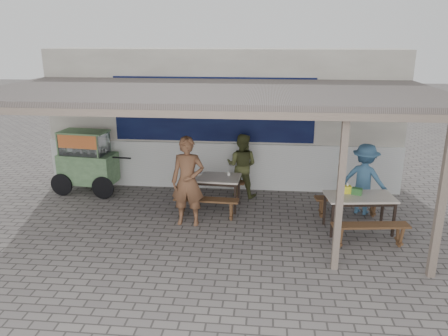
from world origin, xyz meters
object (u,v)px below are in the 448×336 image
patron_wall_side (242,165)px  condiment_bowl (199,173)px  bench_left_street (206,204)px  bench_right_wall (348,202)px  donation_box (357,191)px  bench_left_wall (216,185)px  tissue_box (347,189)px  bench_right_street (370,230)px  vendor_cart (87,160)px  patron_right_table (364,179)px  patron_street_side (188,181)px  condiment_jar (229,174)px  table_right (360,200)px  table_left (211,180)px

patron_wall_side → condiment_bowl: (-0.95, -0.70, -0.01)m
bench_left_street → condiment_bowl: size_ratio=6.58×
bench_right_wall → patron_wall_side: (-2.38, 1.07, 0.45)m
patron_wall_side → donation_box: patron_wall_side is taller
donation_box → bench_left_wall: bearing=154.1°
bench_left_wall → patron_wall_side: size_ratio=0.90×
tissue_box → donation_box: 0.19m
tissue_box → bench_right_street: bearing=-69.9°
bench_left_wall → vendor_cart: size_ratio=0.70×
bench_right_wall → condiment_bowl: size_ratio=6.82×
bench_left_street → patron_right_table: (3.42, 0.65, 0.46)m
bench_right_street → patron_right_table: bearing=76.5°
bench_right_street → bench_right_wall: bearing=90.0°
patron_street_side → tissue_box: (3.25, 0.16, -0.12)m
bench_left_wall → bench_right_street: size_ratio=0.97×
patron_street_side → tissue_box: bearing=3.1°
patron_right_table → condiment_jar: patron_right_table is taller
table_right → condiment_bowl: (-3.42, 1.07, 0.11)m
bench_left_wall → bench_left_street: bearing=-90.0°
patron_street_side → tissue_box: patron_street_side is taller
bench_right_street → tissue_box: size_ratio=9.90×
vendor_cart → condiment_bowl: bearing=-4.8°
table_left → bench_left_wall: (0.03, 0.62, -0.34)m
bench_right_street → condiment_jar: 3.36m
bench_left_wall → tissue_box: 3.21m
vendor_cart → patron_right_table: bearing=0.5°
bench_left_wall → bench_right_street: (3.16, -2.25, 0.00)m
vendor_cart → donation_box: bearing=-7.6°
condiment_bowl → bench_right_street: bearing=-26.9°
bench_left_street → donation_box: size_ratio=7.13×
patron_right_table → tissue_box: size_ratio=10.73×
patron_wall_side → patron_right_table: patron_right_table is taller
table_left → condiment_jar: condiment_jar is taller
bench_left_wall → vendor_cart: (-3.25, 0.10, 0.52)m
donation_box → bench_left_street: bearing=175.6°
patron_street_side → table_right: bearing=0.4°
table_right → donation_box: (-0.05, 0.08, 0.14)m
patron_right_table → condiment_bowl: (-3.70, 0.11, -0.02)m
vendor_cart → patron_right_table: 6.64m
patron_street_side → condiment_bowl: bearing=87.1°
bench_left_wall → patron_street_side: (-0.40, -1.56, 0.61)m
condiment_jar → condiment_bowl: (-0.69, 0.01, -0.01)m
bench_left_street → condiment_bowl: bearing=112.9°
table_left → table_right: same height
bench_right_wall → condiment_jar: 2.70m
condiment_jar → bench_right_wall: bearing=-7.8°
bench_left_street → condiment_bowl: condiment_bowl is taller
bench_right_street → patron_street_side: patron_street_side is taller
vendor_cart → patron_street_side: 3.30m
bench_left_street → table_right: bearing=-2.5°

